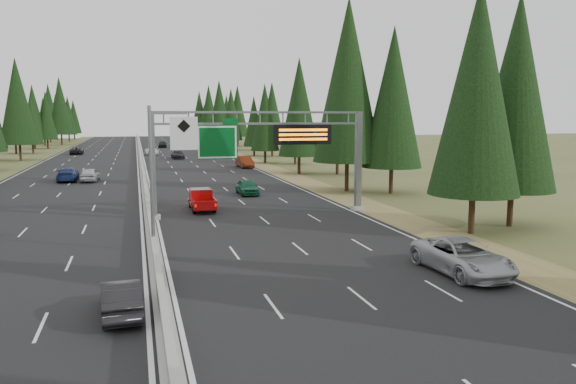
% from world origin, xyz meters
% --- Properties ---
extents(road, '(32.00, 260.00, 0.08)m').
position_xyz_m(road, '(0.00, 80.00, 0.04)').
color(road, black).
rests_on(road, ground).
extents(shoulder_right, '(3.60, 260.00, 0.06)m').
position_xyz_m(shoulder_right, '(17.80, 80.00, 0.03)').
color(shoulder_right, olive).
rests_on(shoulder_right, ground).
extents(shoulder_left, '(3.60, 260.00, 0.06)m').
position_xyz_m(shoulder_left, '(-17.80, 80.00, 0.03)').
color(shoulder_left, '#485326').
rests_on(shoulder_left, ground).
extents(median_barrier, '(0.70, 260.00, 0.85)m').
position_xyz_m(median_barrier, '(0.00, 80.00, 0.41)').
color(median_barrier, gray).
rests_on(median_barrier, road).
extents(sign_gantry, '(16.75, 0.98, 7.80)m').
position_xyz_m(sign_gantry, '(8.92, 34.88, 5.27)').
color(sign_gantry, slate).
rests_on(sign_gantry, road).
extents(hov_sign_pole, '(2.80, 0.50, 8.00)m').
position_xyz_m(hov_sign_pole, '(0.58, 24.97, 4.72)').
color(hov_sign_pole, slate).
rests_on(hov_sign_pole, road).
extents(tree_row_right, '(12.27, 237.95, 18.95)m').
position_xyz_m(tree_row_right, '(21.71, 63.82, 9.02)').
color(tree_row_right, black).
rests_on(tree_row_right, ground).
extents(silver_minivan, '(2.98, 5.98, 1.63)m').
position_xyz_m(silver_minivan, '(14.05, 16.65, 0.89)').
color(silver_minivan, '#A7A8AC').
rests_on(silver_minivan, road).
extents(red_pickup, '(1.78, 4.98, 1.62)m').
position_xyz_m(red_pickup, '(4.17, 38.54, 0.98)').
color(red_pickup, black).
rests_on(red_pickup, road).
extents(car_ahead_green, '(1.78, 4.31, 1.46)m').
position_xyz_m(car_ahead_green, '(9.37, 46.00, 0.81)').
color(car_ahead_green, '#125132').
rests_on(car_ahead_green, road).
extents(car_ahead_dkred, '(2.01, 5.09, 1.65)m').
position_xyz_m(car_ahead_dkred, '(14.50, 73.96, 0.90)').
color(car_ahead_dkred, '#5E200D').
rests_on(car_ahead_dkred, road).
extents(car_ahead_dkgrey, '(2.17, 5.08, 1.46)m').
position_xyz_m(car_ahead_dkgrey, '(6.35, 94.09, 0.81)').
color(car_ahead_dkgrey, black).
rests_on(car_ahead_dkgrey, road).
extents(car_ahead_white, '(2.62, 5.21, 1.41)m').
position_xyz_m(car_ahead_white, '(2.21, 105.64, 0.79)').
color(car_ahead_white, white).
rests_on(car_ahead_white, road).
extents(car_ahead_far, '(2.27, 4.91, 1.63)m').
position_xyz_m(car_ahead_far, '(5.45, 131.18, 0.89)').
color(car_ahead_far, black).
rests_on(car_ahead_far, road).
extents(car_onc_near, '(1.67, 4.16, 1.35)m').
position_xyz_m(car_onc_near, '(-1.50, 15.00, 0.75)').
color(car_onc_near, black).
rests_on(car_onc_near, road).
extents(car_onc_blue, '(2.31, 5.48, 1.58)m').
position_xyz_m(car_onc_blue, '(-8.42, 62.30, 0.87)').
color(car_onc_blue, navy).
rests_on(car_onc_blue, road).
extents(car_onc_white, '(2.12, 4.67, 1.55)m').
position_xyz_m(car_onc_white, '(-5.94, 61.45, 0.86)').
color(car_onc_white, '#B6B6B6').
rests_on(car_onc_white, road).
extents(car_onc_far, '(2.37, 5.07, 1.40)m').
position_xyz_m(car_onc_far, '(-11.95, 110.84, 0.78)').
color(car_onc_far, black).
rests_on(car_onc_far, road).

